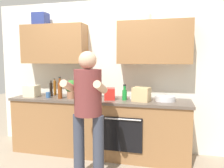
{
  "coord_description": "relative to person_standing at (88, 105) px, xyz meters",
  "views": [
    {
      "loc": [
        1.06,
        -3.37,
        1.52
      ],
      "look_at": [
        0.24,
        -0.1,
        1.15
      ],
      "focal_mm": 36.13,
      "sensor_mm": 36.0,
      "label": 1
    }
  ],
  "objects": [
    {
      "name": "grocery_bag_crisps",
      "position": [
        0.08,
        0.76,
        0.03
      ],
      "size": [
        0.21,
        0.25,
        0.18
      ],
      "primitive_type": "cube",
      "rotation": [
        0.0,
        0.0,
        0.25
      ],
      "color": "red",
      "rests_on": "counter"
    },
    {
      "name": "counter",
      "position": [
        -0.11,
        0.79,
        -0.5
      ],
      "size": [
        2.84,
        0.67,
        0.9
      ],
      "color": "olive",
      "rests_on": "ground"
    },
    {
      "name": "bottle_syrup",
      "position": [
        -0.97,
        0.98,
        0.07
      ],
      "size": [
        0.05,
        0.05,
        0.28
      ],
      "color": "#8C4C14",
      "rests_on": "counter"
    },
    {
      "name": "ground_plane",
      "position": [
        -0.11,
        0.79,
        -0.96
      ],
      "size": [
        12.0,
        12.0,
        0.0
      ],
      "primitive_type": "plane",
      "color": "gray"
    },
    {
      "name": "knife_block",
      "position": [
        -0.33,
        0.7,
        0.06
      ],
      "size": [
        0.1,
        0.14,
        0.28
      ],
      "color": "brown",
      "rests_on": "counter"
    },
    {
      "name": "cup_tea",
      "position": [
        -0.93,
        0.67,
        -0.01
      ],
      "size": [
        0.07,
        0.07,
        0.09
      ],
      "primitive_type": "cylinder",
      "color": "#33598C",
      "rests_on": "counter"
    },
    {
      "name": "back_wall_unit",
      "position": [
        -0.11,
        1.07,
        0.53
      ],
      "size": [
        4.0,
        0.38,
        2.5
      ],
      "color": "silver",
      "rests_on": "ground"
    },
    {
      "name": "mixing_bowl",
      "position": [
        0.92,
        0.84,
        -0.02
      ],
      "size": [
        0.3,
        0.3,
        0.08
      ],
      "primitive_type": "cylinder",
      "color": "silver",
      "rests_on": "counter"
    },
    {
      "name": "bottle_soy",
      "position": [
        -0.96,
        0.83,
        0.06
      ],
      "size": [
        0.05,
        0.05,
        0.26
      ],
      "color": "black",
      "rests_on": "counter"
    },
    {
      "name": "grocery_bag_rice",
      "position": [
        -1.25,
        0.71,
        0.04
      ],
      "size": [
        0.22,
        0.23,
        0.19
      ],
      "primitive_type": "cube",
      "rotation": [
        0.0,
        0.0,
        0.06
      ],
      "color": "beige",
      "rests_on": "counter"
    },
    {
      "name": "bottle_vinegar",
      "position": [
        -0.7,
        0.65,
        0.09
      ],
      "size": [
        0.07,
        0.07,
        0.34
      ],
      "color": "brown",
      "rests_on": "counter"
    },
    {
      "name": "bottle_soda",
      "position": [
        0.31,
        0.77,
        0.04
      ],
      "size": [
        0.07,
        0.07,
        0.24
      ],
      "color": "#198C33",
      "rests_on": "counter"
    },
    {
      "name": "person_standing",
      "position": [
        0.0,
        0.0,
        0.0
      ],
      "size": [
        0.49,
        0.45,
        1.62
      ],
      "color": "#383D4C",
      "rests_on": "ground"
    },
    {
      "name": "cup_coffee",
      "position": [
        0.41,
        0.89,
        -0.02
      ],
      "size": [
        0.07,
        0.07,
        0.08
      ],
      "primitive_type": "cylinder",
      "color": "white",
      "rests_on": "counter"
    },
    {
      "name": "bottle_oil",
      "position": [
        -0.14,
        0.89,
        0.08
      ],
      "size": [
        0.08,
        0.08,
        0.31
      ],
      "color": "olive",
      "rests_on": "counter"
    },
    {
      "name": "bottle_water",
      "position": [
        -0.58,
        0.91,
        0.04
      ],
      "size": [
        0.05,
        0.05,
        0.23
      ],
      "color": "silver",
      "rests_on": "counter"
    },
    {
      "name": "grocery_bag_bread",
      "position": [
        0.58,
        0.73,
        0.05
      ],
      "size": [
        0.28,
        0.24,
        0.21
      ],
      "primitive_type": "cube",
      "rotation": [
        0.0,
        0.0,
        -0.22
      ],
      "color": "tan",
      "rests_on": "counter"
    },
    {
      "name": "potted_herb",
      "position": [
        -0.54,
        0.71,
        0.11
      ],
      "size": [
        0.2,
        0.2,
        0.29
      ],
      "color": "#9E6647",
      "rests_on": "counter"
    }
  ]
}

